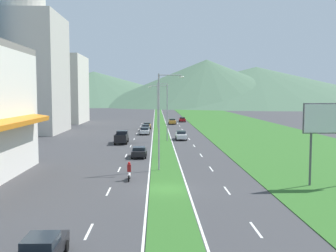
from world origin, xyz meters
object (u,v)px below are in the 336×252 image
Objects in this scene: billboard_roadside at (329,123)px; car_0 at (145,131)px; car_2 at (182,119)px; car_7 at (181,135)px; street_lamp_far at (158,103)px; street_lamp_near at (161,116)px; car_6 at (42,249)px; street_lamp_mid at (165,109)px; car_1 at (147,126)px; car_4 at (172,121)px; car_5 at (139,152)px; motorcycle_rider at (129,173)px; pickup_truck_0 at (122,137)px; car_3 at (146,127)px.

car_0 is at bearing 111.32° from billboard_roadside.
car_7 reaches higher than car_2.
car_7 is at bearing -80.78° from street_lamp_far.
street_lamp_near is 2.51× the size of car_6.
street_lamp_mid is 2.46× the size of car_1.
car_7 reaches higher than car_4.
motorcycle_rider is (-0.36, -13.76, 0.02)m from car_5.
car_7 is (10.17, 52.00, 0.08)m from car_6.
pickup_truck_0 is at bearing 166.16° from car_0.
car_0 is at bearing -15.72° from car_2.
car_2 is (10.01, 23.40, -0.05)m from car_1.
car_1 is 0.74× the size of pickup_truck_0.
street_lamp_near is 2.53× the size of car_2.
street_lamp_far reaches higher than car_0.
car_0 is 0.79× the size of pickup_truck_0.
pickup_truck_0 is (-6.43, 23.91, -4.97)m from street_lamp_near.
car_6 is at bearing -179.70° from pickup_truck_0.
billboard_roadside is 1.87× the size of car_1.
pickup_truck_0 reaches higher than car_2.
car_3 is (-0.19, -4.66, -0.04)m from car_1.
street_lamp_far is 2.73× the size of car_1.
car_1 is 0.93× the size of car_3.
street_lamp_near reaches higher than pickup_truck_0.
car_2 is at bearing -15.72° from car_0.
motorcycle_rider is (-0.23, -51.10, 0.01)m from car_3.
billboard_roadside is at bearing -161.66° from car_3.
motorcycle_rider is (-10.44, -79.15, 0.02)m from car_2.
billboard_roadside reaches higher than car_2.
car_3 is at bearing -8.86° from pickup_truck_0.
car_1 reaches higher than car_0.
car_7 is at bearing -163.16° from car_1.
car_4 is (6.82, 19.18, 0.04)m from car_3.
billboard_roadside is at bearing -133.14° from car_5.
car_4 is 1.15× the size of car_5.
street_lamp_mid reaches higher than motorcycle_rider.
motorcycle_rider reaches higher than car_3.
car_2 is 29.85m from car_3.
car_0 is 0.90× the size of car_4.
car_3 is 20.36m from car_4.
car_2 is 0.96× the size of car_3.
street_lamp_mid is at bearing 112.14° from billboard_roadside.
car_2 is at bearing 175.90° from car_7.
street_lamp_mid is at bearing 87.80° from street_lamp_near.
street_lamp_mid reaches higher than car_6.
billboard_roadside reaches higher than car_5.
billboard_roadside is 38.34m from car_7.
street_lamp_mid is 50.62m from car_6.
car_1 reaches higher than car_2.
street_lamp_near reaches higher than street_lamp_mid.
car_1 is 0.98× the size of car_5.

